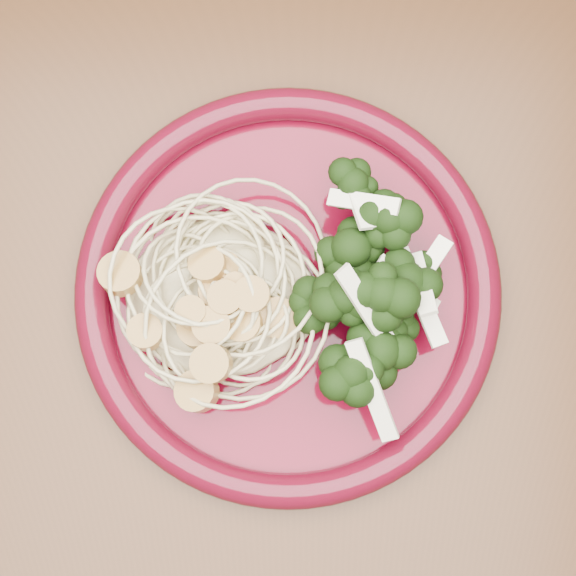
% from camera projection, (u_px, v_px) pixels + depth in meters
% --- Properties ---
extents(dining_table, '(1.20, 0.80, 0.75)m').
position_uv_depth(dining_table, '(294.00, 264.00, 0.65)').
color(dining_table, '#472814').
rests_on(dining_table, ground).
extents(dinner_plate, '(0.31, 0.31, 0.02)m').
position_uv_depth(dinner_plate, '(288.00, 290.00, 0.54)').
color(dinner_plate, '#530515').
rests_on(dinner_plate, dining_table).
extents(spaghetti_pile, '(0.14, 0.12, 0.03)m').
position_uv_depth(spaghetti_pile, '(218.00, 294.00, 0.53)').
color(spaghetti_pile, '#C7BE8F').
rests_on(spaghetti_pile, dinner_plate).
extents(scallop_cluster, '(0.14, 0.14, 0.04)m').
position_uv_depth(scallop_cluster, '(213.00, 285.00, 0.49)').
color(scallop_cluster, '#BA8E43').
rests_on(scallop_cluster, spaghetti_pile).
extents(broccoli_pile, '(0.11, 0.16, 0.05)m').
position_uv_depth(broccoli_pile, '(375.00, 277.00, 0.52)').
color(broccoli_pile, black).
rests_on(broccoli_pile, dinner_plate).
extents(onion_garnish, '(0.07, 0.10, 0.06)m').
position_uv_depth(onion_garnish, '(380.00, 267.00, 0.49)').
color(onion_garnish, white).
rests_on(onion_garnish, broccoli_pile).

